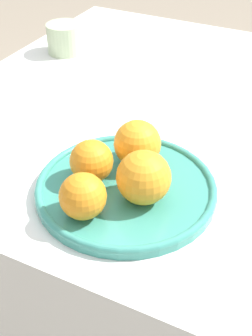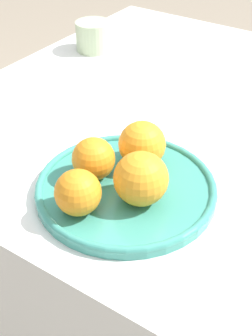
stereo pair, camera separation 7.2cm
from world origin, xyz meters
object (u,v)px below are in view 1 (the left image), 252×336
(fruit_platter, at_px, (126,188))
(orange_2, at_px, (137,144))
(orange_1, at_px, (83,196))
(orange_3, at_px, (91,161))
(cup_1, at_px, (65,38))
(orange_0, at_px, (144,177))

(fruit_platter, relative_size, orange_2, 3.68)
(orange_1, height_order, orange_3, same)
(orange_3, bearing_deg, orange_1, -68.42)
(cup_1, bearing_deg, fruit_platter, -48.09)
(fruit_platter, relative_size, orange_3, 4.16)
(fruit_platter, distance_m, orange_0, 0.06)
(orange_0, xyz_separation_m, orange_1, (-0.06, -0.07, -0.01))
(orange_0, height_order, orange_1, orange_0)
(fruit_platter, xyz_separation_m, orange_0, (0.04, -0.02, 0.05))
(cup_1, bearing_deg, orange_2, -44.33)
(orange_0, distance_m, cup_1, 0.62)
(orange_0, xyz_separation_m, orange_2, (-0.05, 0.08, -0.00))
(fruit_platter, relative_size, orange_0, 3.49)
(orange_2, relative_size, orange_3, 1.13)
(orange_0, bearing_deg, fruit_platter, 157.08)
(orange_2, bearing_deg, orange_0, -58.89)
(orange_1, xyz_separation_m, orange_2, (0.01, 0.15, 0.00))
(orange_1, relative_size, cup_1, 0.77)
(fruit_platter, height_order, orange_1, orange_1)
(orange_1, distance_m, orange_3, 0.08)
(orange_0, distance_m, orange_1, 0.09)
(orange_0, relative_size, orange_1, 1.19)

